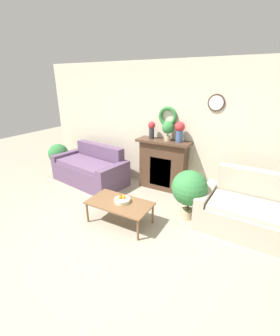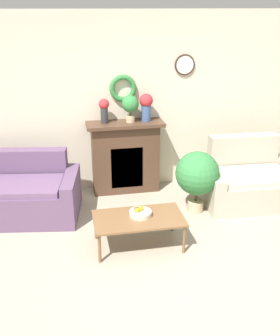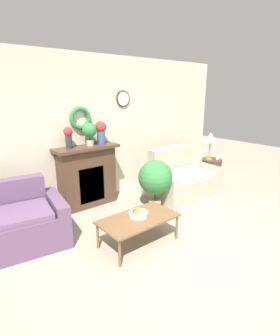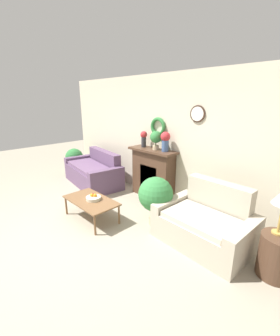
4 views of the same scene
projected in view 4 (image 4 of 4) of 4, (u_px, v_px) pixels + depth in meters
name	position (u px, v px, depth m)	size (l,w,h in m)	color
ground_plane	(64.00, 239.00, 3.64)	(16.00, 16.00, 0.00)	#9E937F
wall_back	(165.00, 138.00, 4.91)	(6.80, 0.14, 2.70)	beige
fireplace	(153.00, 173.00, 5.11)	(1.16, 0.41, 1.12)	#4C3323
couch_left	(94.00, 172.00, 5.97)	(1.89, 1.17, 0.86)	#604766
loveseat_right	(206.00, 223.00, 3.52)	(1.45, 1.01, 0.93)	#B2A893
coffee_table	(91.00, 201.00, 4.16)	(1.08, 0.59, 0.39)	brown
fruit_bowl	(93.00, 198.00, 4.15)	(0.27, 0.27, 0.11)	beige
side_table_by_loveseat	(277.00, 256.00, 2.82)	(0.44, 0.44, 0.57)	#4C3323
vase_on_mantel_left	(144.00, 138.00, 5.09)	(0.15, 0.15, 0.36)	#2D2D33
vase_on_mantel_right	(165.00, 140.00, 4.65)	(0.20, 0.20, 0.41)	#3D5684
potted_plant_on_mantel	(156.00, 138.00, 4.80)	(0.25, 0.25, 0.40)	tan
potted_plant_floor_by_couch	(74.00, 158.00, 6.72)	(0.52, 0.52, 0.78)	tan
potted_plant_floor_by_loveseat	(156.00, 195.00, 3.92)	(0.61, 0.61, 0.89)	tan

